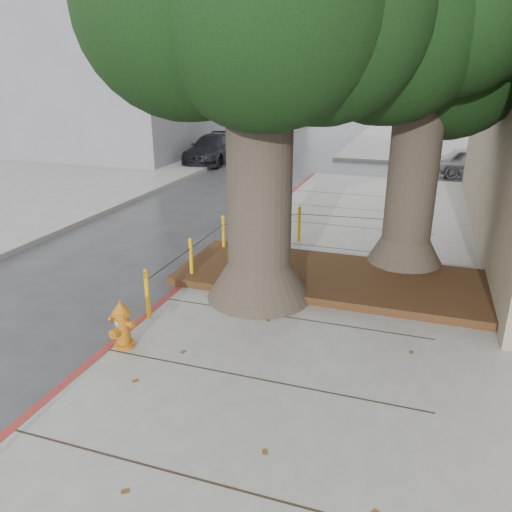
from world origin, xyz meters
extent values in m
plane|color=#28282B|center=(0.00, 0.00, 0.00)|extent=(140.00, 140.00, 0.00)
cube|color=slate|center=(6.00, 30.00, 0.07)|extent=(16.00, 20.00, 0.15)
cube|color=maroon|center=(-2.00, 2.50, 0.07)|extent=(0.14, 26.00, 0.16)
cube|color=black|center=(0.90, 3.90, 0.23)|extent=(6.40, 2.60, 0.16)
cube|color=slate|center=(-15.00, 22.00, 6.00)|extent=(12.00, 16.00, 12.00)
cube|color=silver|center=(-17.00, 45.00, 7.50)|extent=(12.00, 18.00, 15.00)
cone|color=#4C3F33|center=(-0.30, 2.70, 0.50)|extent=(2.04, 2.04, 0.70)
cylinder|color=#4C3F33|center=(-0.30, 2.70, 2.53)|extent=(1.20, 1.20, 4.22)
cone|color=#4C3F33|center=(2.30, 5.20, 0.50)|extent=(1.77, 1.77, 0.70)
cylinder|color=#4C3F33|center=(2.30, 5.20, 2.32)|extent=(1.04, 1.04, 3.84)
sphere|color=black|center=(2.30, 5.20, 5.42)|extent=(3.80, 3.80, 3.80)
sphere|color=black|center=(3.40, 5.60, 4.99)|extent=(3.00, 3.00, 3.00)
cylinder|color=#F3A70D|center=(-1.90, 1.20, 0.60)|extent=(0.08, 0.08, 0.90)
sphere|color=#F3A70D|center=(-1.90, 1.20, 1.05)|extent=(0.09, 0.09, 0.09)
cylinder|color=#F3A70D|center=(-1.90, 3.00, 0.60)|extent=(0.08, 0.08, 0.90)
sphere|color=#F3A70D|center=(-1.90, 3.00, 1.05)|extent=(0.09, 0.09, 0.09)
cylinder|color=#F3A70D|center=(-1.90, 4.80, 0.60)|extent=(0.08, 0.08, 0.90)
sphere|color=#F3A70D|center=(-1.90, 4.80, 1.05)|extent=(0.09, 0.09, 0.09)
cylinder|color=#F3A70D|center=(-0.40, 6.30, 0.60)|extent=(0.08, 0.08, 0.90)
sphere|color=#F3A70D|center=(-0.40, 6.30, 1.05)|extent=(0.09, 0.09, 0.09)
cylinder|color=#F3A70D|center=(1.80, 6.50, 0.60)|extent=(0.08, 0.08, 0.90)
sphere|color=#F3A70D|center=(1.80, 6.50, 1.05)|extent=(0.09, 0.09, 0.09)
cylinder|color=black|center=(-1.90, 2.10, 0.87)|extent=(0.02, 1.80, 0.02)
cylinder|color=black|center=(-1.90, 3.90, 0.87)|extent=(0.02, 1.80, 0.02)
cylinder|color=black|center=(-1.15, 5.55, 0.87)|extent=(1.51, 1.51, 0.02)
cylinder|color=black|center=(0.70, 6.40, 0.87)|extent=(2.20, 0.22, 0.02)
cylinder|color=#BE6413|center=(-1.77, 0.19, 0.18)|extent=(0.39, 0.39, 0.06)
cylinder|color=#BE6413|center=(-1.77, 0.19, 0.46)|extent=(0.27, 0.27, 0.52)
cylinder|color=#BE6413|center=(-1.77, 0.19, 0.73)|extent=(0.35, 0.35, 0.07)
cone|color=#BE6413|center=(-1.77, 0.19, 0.83)|extent=(0.33, 0.33, 0.15)
cylinder|color=#BE6413|center=(-1.77, 0.19, 0.93)|extent=(0.07, 0.07, 0.05)
cylinder|color=#BE6413|center=(-1.90, 0.22, 0.59)|extent=(0.16, 0.12, 0.09)
cylinder|color=#BE6413|center=(-1.64, 0.17, 0.59)|extent=(0.16, 0.12, 0.09)
cylinder|color=#BE6413|center=(-1.79, 0.07, 0.46)|extent=(0.16, 0.17, 0.14)
cube|color=#5999D8|center=(-1.79, 0.08, 0.61)|extent=(0.07, 0.02, 0.07)
imported|color=#A2A3A7|center=(4.67, 17.50, 0.64)|extent=(3.82, 1.61, 1.29)
imported|color=black|center=(-7.63, 17.48, 0.67)|extent=(2.15, 4.74, 1.35)
camera|label=1|loc=(2.50, -5.82, 4.32)|focal=35.00mm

